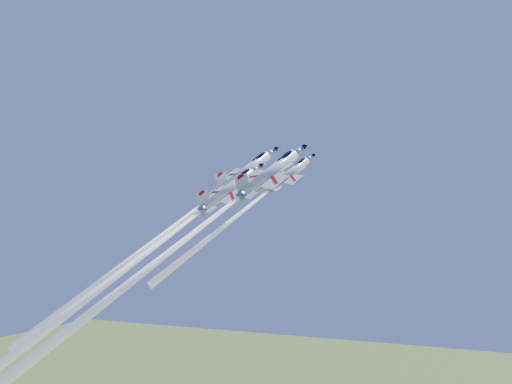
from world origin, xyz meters
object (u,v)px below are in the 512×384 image
at_px(jet_lead, 243,211).
at_px(jet_left, 166,233).
at_px(jet_slot, 134,263).
at_px(jet_right, 175,248).

distance_m(jet_lead, jet_left, 16.08).
height_order(jet_left, jet_slot, jet_left).
height_order(jet_left, jet_right, jet_left).
xyz_separation_m(jet_right, jet_slot, (-9.29, 0.78, -2.86)).
xyz_separation_m(jet_lead, jet_slot, (-13.87, -17.54, -9.87)).
relative_size(jet_left, jet_right, 0.93).
height_order(jet_lead, jet_right, jet_right).
bearing_deg(jet_right, jet_slot, -152.55).
xyz_separation_m(jet_lead, jet_right, (-4.58, -18.32, -7.01)).
relative_size(jet_lead, jet_left, 0.68).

